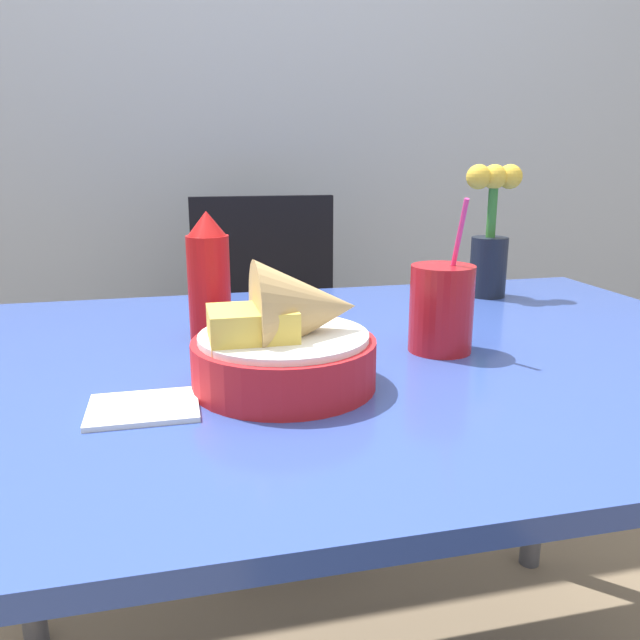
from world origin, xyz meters
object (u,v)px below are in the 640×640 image
Objects in this scene: chair_far_window at (270,332)px; flower_vase at (490,236)px; food_basket at (290,341)px; ketchup_bottle at (209,278)px; drink_cup at (441,311)px.

flower_vase is (0.37, -0.52, 0.32)m from chair_far_window.
ketchup_bottle is at bearing 108.70° from food_basket.
ketchup_bottle is at bearing -105.77° from chair_far_window.
chair_far_window is 3.43× the size of flower_vase.
food_basket is 0.26m from drink_cup.
food_basket is 1.01× the size of drink_cup.
flower_vase is at bearing -54.33° from chair_far_window.
ketchup_bottle reaches higher than food_basket.
flower_vase is at bearing 17.37° from ketchup_bottle.
food_basket is 0.25m from ketchup_bottle.
chair_far_window is at bearing 74.23° from ketchup_bottle.
drink_cup reaches higher than ketchup_bottle.
chair_far_window is at bearing 125.67° from flower_vase.
chair_far_window is 0.97m from food_basket.
drink_cup is at bearing -24.53° from ketchup_bottle.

